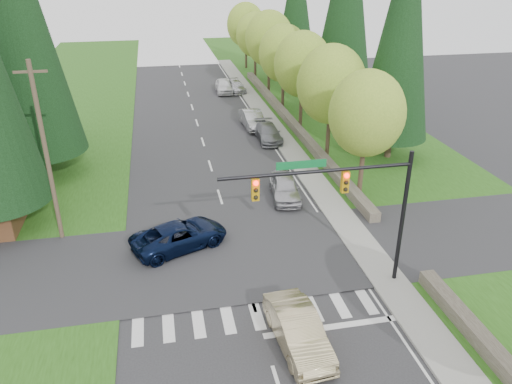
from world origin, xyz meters
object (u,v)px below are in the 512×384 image
object	(u,v)px
sedan_champagne	(298,330)
parked_car_e	(236,87)
parked_car_d	(224,86)
parked_car_a	(285,187)
suv_navy	(180,236)
parked_car_c	(253,119)
parked_car_b	(268,133)

from	to	relation	value
sedan_champagne	parked_car_e	size ratio (longest dim) A/B	1.10
parked_car_d	parked_car_e	bearing A→B (deg)	3.06
parked_car_a	suv_navy	bearing A→B (deg)	-139.24
sedan_champagne	parked_car_a	bearing A→B (deg)	73.06
parked_car_a	parked_car_e	distance (m)	28.50
parked_car_c	suv_navy	bearing A→B (deg)	-114.35
suv_navy	parked_car_c	bearing A→B (deg)	-44.48
sedan_champagne	suv_navy	world-z (taller)	sedan_champagne
parked_car_e	suv_navy	bearing A→B (deg)	-109.07
suv_navy	parked_car_a	distance (m)	8.67
suv_navy	parked_car_a	size ratio (longest dim) A/B	1.19
parked_car_b	parked_car_c	world-z (taller)	parked_car_c
parked_car_a	parked_car_e	xyz separation A→B (m)	(1.40, 28.46, -0.14)
parked_car_c	parked_car_b	bearing A→B (deg)	-83.02
suv_navy	parked_car_b	xyz separation A→B (m)	(8.57, 16.12, -0.05)
sedan_champagne	parked_car_d	bearing A→B (deg)	81.28
suv_navy	sedan_champagne	bearing A→B (deg)	-176.48
parked_car_a	parked_car_b	xyz separation A→B (m)	(1.40, 11.24, -0.08)
sedan_champagne	parked_car_c	size ratio (longest dim) A/B	0.99
parked_car_a	parked_car_d	xyz separation A→B (m)	(0.00, 28.44, 0.02)
sedan_champagne	parked_car_d	xyz separation A→B (m)	(2.92, 41.95, 0.00)
suv_navy	parked_car_b	bearing A→B (deg)	-50.71
sedan_champagne	parked_car_e	xyz separation A→B (m)	(4.32, 41.97, -0.15)
suv_navy	parked_car_d	xyz separation A→B (m)	(7.17, 33.32, 0.04)
parked_car_a	sedan_champagne	bearing A→B (deg)	-95.65
parked_car_a	parked_car_b	bearing A→B (deg)	89.46
parked_car_b	parked_car_c	distance (m)	3.81
parked_car_c	parked_car_d	world-z (taller)	parked_car_c
suv_navy	parked_car_c	size ratio (longest dim) A/B	1.11
sedan_champagne	parked_car_b	size ratio (longest dim) A/B	1.00
parked_car_d	parked_car_e	xyz separation A→B (m)	(1.40, 0.02, -0.16)
parked_car_b	parked_car_d	distance (m)	17.26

